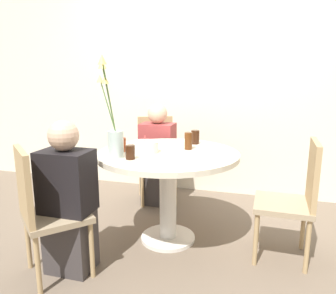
# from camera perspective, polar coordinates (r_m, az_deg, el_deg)

# --- Properties ---
(ground_plane) EXTENTS (16.00, 16.00, 0.00)m
(ground_plane) POSITION_cam_1_polar(r_m,az_deg,el_deg) (2.83, -0.00, -15.73)
(ground_plane) COLOR #6B5B4C
(wall_back) EXTENTS (8.00, 0.05, 2.60)m
(wall_back) POSITION_cam_1_polar(r_m,az_deg,el_deg) (3.74, 5.57, 11.85)
(wall_back) COLOR beige
(wall_back) RESTS_ON ground_plane
(dining_table) EXTENTS (1.11, 1.11, 0.75)m
(dining_table) POSITION_cam_1_polar(r_m,az_deg,el_deg) (2.60, -0.00, -4.05)
(dining_table) COLOR beige
(dining_table) RESTS_ON ground_plane
(chair_far_back) EXTENTS (0.53, 0.53, 0.89)m
(chair_far_back) POSITION_cam_1_polar(r_m,az_deg,el_deg) (3.54, -2.06, -1.20)
(chair_far_back) COLOR #9E896B
(chair_far_back) RESTS_ON ground_plane
(chair_near_front) EXTENTS (0.56, 0.56, 0.89)m
(chair_near_front) POSITION_cam_1_polar(r_m,az_deg,el_deg) (2.30, -20.90, -9.71)
(chair_near_front) COLOR #9E896B
(chair_near_front) RESTS_ON ground_plane
(chair_right_flank) EXTENTS (0.41, 0.41, 0.89)m
(chair_right_flank) POSITION_cam_1_polar(r_m,az_deg,el_deg) (2.53, 21.31, -7.74)
(chair_right_flank) COLOR #9E896B
(chair_right_flank) RESTS_ON ground_plane
(birthday_cake) EXTENTS (0.20, 0.20, 0.13)m
(birthday_cake) POSITION_cam_1_polar(r_m,az_deg,el_deg) (2.54, -4.02, -0.01)
(birthday_cake) COLOR white
(birthday_cake) RESTS_ON dining_table
(flower_vase) EXTENTS (0.18, 0.28, 0.72)m
(flower_vase) POSITION_cam_1_polar(r_m,az_deg,el_deg) (2.38, -9.56, 3.19)
(flower_vase) COLOR #B2C6C1
(flower_vase) RESTS_ON dining_table
(side_plate) EXTENTS (0.18, 0.18, 0.01)m
(side_plate) POSITION_cam_1_polar(r_m,az_deg,el_deg) (2.85, 0.82, 0.60)
(side_plate) COLOR silver
(side_plate) RESTS_ON dining_table
(drink_glass_0) EXTENTS (0.07, 0.07, 0.12)m
(drink_glass_0) POSITION_cam_1_polar(r_m,az_deg,el_deg) (2.86, 4.76, 1.73)
(drink_glass_0) COLOR #33190C
(drink_glass_0) RESTS_ON dining_table
(drink_glass_1) EXTENTS (0.07, 0.07, 0.10)m
(drink_glass_1) POSITION_cam_1_polar(r_m,az_deg,el_deg) (2.35, -6.60, -0.91)
(drink_glass_1) COLOR #33190C
(drink_glass_1) RESTS_ON dining_table
(drink_glass_2) EXTENTS (0.06, 0.06, 0.14)m
(drink_glass_2) POSITION_cam_1_polar(r_m,az_deg,el_deg) (2.64, 3.57, 1.07)
(drink_glass_2) COLOR #51280F
(drink_glass_2) RESTS_ON dining_table
(drink_glass_3) EXTENTS (0.06, 0.06, 0.11)m
(drink_glass_3) POSITION_cam_1_polar(r_m,az_deg,el_deg) (2.60, -7.98, 0.41)
(drink_glass_3) COLOR maroon
(drink_glass_3) RESTS_ON dining_table
(person_guest) EXTENTS (0.34, 0.24, 1.05)m
(person_guest) POSITION_cam_1_polar(r_m,az_deg,el_deg) (3.39, -1.79, -1.93)
(person_guest) COLOR #383333
(person_guest) RESTS_ON ground_plane
(person_boy) EXTENTS (0.34, 0.24, 1.05)m
(person_boy) POSITION_cam_1_polar(r_m,az_deg,el_deg) (2.34, -17.00, -9.26)
(person_boy) COLOR #383333
(person_boy) RESTS_ON ground_plane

